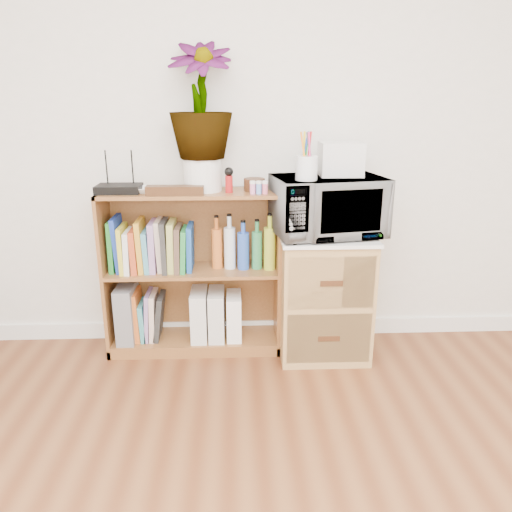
{
  "coord_description": "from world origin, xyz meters",
  "views": [
    {
      "loc": [
        -0.1,
        -0.63,
        1.44
      ],
      "look_at": [
        0.01,
        1.95,
        0.62
      ],
      "focal_mm": 35.0,
      "sensor_mm": 36.0,
      "label": 1
    }
  ],
  "objects": [
    {
      "name": "paint_jars",
      "position": [
        0.03,
        2.01,
        0.98
      ],
      "size": [
        0.1,
        0.04,
        0.05
      ],
      "primitive_type": "cube",
      "color": "pink",
      "rests_on": "bookshelf"
    },
    {
      "name": "liquor_bottles",
      "position": [
        -0.06,
        2.1,
        0.65
      ],
      "size": [
        0.37,
        0.07,
        0.31
      ],
      "color": "#CC6626",
      "rests_on": "bookshelf"
    },
    {
      "name": "magazine_holder_right",
      "position": [
        -0.12,
        2.09,
        0.2
      ],
      "size": [
        0.08,
        0.21,
        0.27
      ],
      "primitive_type": "cube",
      "color": "white",
      "rests_on": "bookshelf"
    },
    {
      "name": "plant_pot",
      "position": [
        -0.28,
        2.12,
        1.04
      ],
      "size": [
        0.21,
        0.21,
        0.18
      ],
      "primitive_type": "cylinder",
      "color": "white",
      "rests_on": "bookshelf"
    },
    {
      "name": "bookshelf",
      "position": [
        -0.35,
        2.1,
        0.47
      ],
      "size": [
        1.0,
        0.3,
        0.95
      ],
      "primitive_type": "cube",
      "color": "brown",
      "rests_on": "ground"
    },
    {
      "name": "file_box",
      "position": [
        -0.75,
        2.1,
        0.24
      ],
      "size": [
        0.1,
        0.27,
        0.33
      ],
      "primitive_type": "cube",
      "color": "slate",
      "rests_on": "bookshelf"
    },
    {
      "name": "magazine_holder_left",
      "position": [
        -0.32,
        2.09,
        0.22
      ],
      "size": [
        0.09,
        0.24,
        0.29
      ],
      "primitive_type": "cube",
      "color": "silver",
      "rests_on": "bookshelf"
    },
    {
      "name": "magazine_holder_mid",
      "position": [
        -0.22,
        2.09,
        0.22
      ],
      "size": [
        0.09,
        0.23,
        0.29
      ],
      "primitive_type": "cube",
      "color": "silver",
      "rests_on": "bookshelf"
    },
    {
      "name": "pen_cup",
      "position": [
        0.26,
        1.91,
        1.1
      ],
      "size": [
        0.11,
        0.11,
        0.12
      ],
      "primitive_type": "cylinder",
      "color": "white",
      "rests_on": "microwave"
    },
    {
      "name": "small_appliance",
      "position": [
        0.47,
        2.06,
        1.13
      ],
      "size": [
        0.22,
        0.19,
        0.18
      ],
      "primitive_type": "cube",
      "color": "silver",
      "rests_on": "microwave"
    },
    {
      "name": "potted_plant",
      "position": [
        -0.28,
        2.12,
        1.43
      ],
      "size": [
        0.34,
        0.34,
        0.6
      ],
      "primitive_type": "imported",
      "color": "#2D7234",
      "rests_on": "plant_pot"
    },
    {
      "name": "cookbooks",
      "position": [
        -0.58,
        2.1,
        0.64
      ],
      "size": [
        0.47,
        0.2,
        0.31
      ],
      "color": "#217E29",
      "rests_on": "bookshelf"
    },
    {
      "name": "kokeshi_doll",
      "position": [
        -0.13,
        2.06,
        1.0
      ],
      "size": [
        0.04,
        0.04,
        0.09
      ],
      "primitive_type": "cylinder",
      "color": "#A31416",
      "rests_on": "bookshelf"
    },
    {
      "name": "router",
      "position": [
        -0.73,
        2.08,
        0.97
      ],
      "size": [
        0.24,
        0.16,
        0.04
      ],
      "primitive_type": "cube",
      "color": "black",
      "rests_on": "bookshelf"
    },
    {
      "name": "white_bowl",
      "position": [
        -0.6,
        2.07,
        0.97
      ],
      "size": [
        0.13,
        0.13,
        0.03
      ],
      "primitive_type": "imported",
      "color": "white",
      "rests_on": "bookshelf"
    },
    {
      "name": "wooden_bowl",
      "position": [
        0.01,
        2.11,
        0.98
      ],
      "size": [
        0.12,
        0.12,
        0.07
      ],
      "primitive_type": "cylinder",
      "color": "#39220F",
      "rests_on": "bookshelf"
    },
    {
      "name": "trinket_box",
      "position": [
        -0.42,
        2.0,
        0.97
      ],
      "size": [
        0.31,
        0.08,
        0.05
      ],
      "primitive_type": "cube",
      "color": "#331E0E",
      "rests_on": "bookshelf"
    },
    {
      "name": "wicker_unit",
      "position": [
        0.4,
        2.02,
        0.35
      ],
      "size": [
        0.5,
        0.45,
        0.7
      ],
      "primitive_type": "cube",
      "color": "#9E7542",
      "rests_on": "ground"
    },
    {
      "name": "lower_books",
      "position": [
        -0.62,
        2.1,
        0.21
      ],
      "size": [
        0.18,
        0.19,
        0.3
      ],
      "color": "#CC6024",
      "rests_on": "bookshelf"
    },
    {
      "name": "skirting_board",
      "position": [
        0.0,
        2.24,
        0.05
      ],
      "size": [
        4.0,
        0.02,
        0.1
      ],
      "primitive_type": "cube",
      "color": "white",
      "rests_on": "ground"
    },
    {
      "name": "microwave",
      "position": [
        0.4,
        2.02,
        0.88
      ],
      "size": [
        0.64,
        0.49,
        0.32
      ],
      "primitive_type": "imported",
      "rotation": [
        0.0,
        0.0,
        0.18
      ],
      "color": "white",
      "rests_on": "wicker_unit"
    }
  ]
}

